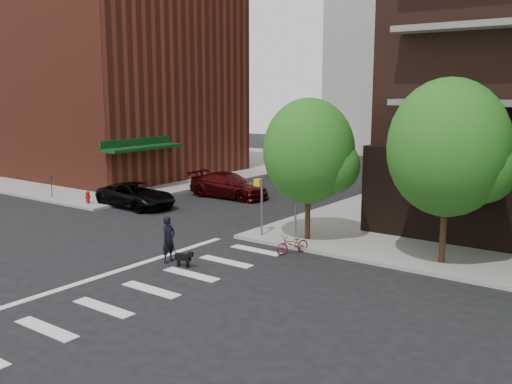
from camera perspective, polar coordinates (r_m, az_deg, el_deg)
name	(u,v)px	position (r m, az deg, el deg)	size (l,w,h in m)	color
ground	(94,273)	(22.01, -15.89, -7.82)	(120.00, 120.00, 0.00)	black
sidewalk_nw	(131,161)	(55.24, -12.37, 3.03)	(31.00, 33.00, 0.15)	gray
crosswalk	(135,285)	(20.38, -12.01, -9.09)	(3.85, 13.00, 0.01)	silver
midrise_nw	(96,47)	(49.53, -15.74, 13.78)	(21.40, 15.50, 20.00)	maroon
tree_a	(309,151)	(24.85, 5.29, 4.08)	(4.00, 4.00, 5.90)	#301E11
tree_b	(448,148)	(22.33, 18.65, 4.22)	(4.50, 4.50, 6.65)	#301E11
pedestrian_signal	(269,199)	(25.60, 1.31, -0.66)	(2.18, 0.67, 2.60)	slate
fire_hydrant	(88,197)	(34.61, -16.48, -0.45)	(0.24, 0.24, 0.73)	#A50C0C
parking_meter	(51,184)	(37.36, -19.78, 0.75)	(0.10, 0.08, 1.32)	black
parked_car_black	(136,195)	(33.49, -11.90, -0.32)	(5.08, 2.34, 1.41)	black
parked_car_maroon	(229,185)	(35.84, -2.72, 0.67)	(5.35, 2.17, 1.55)	#3F0809
parked_car_silver	(298,167)	(44.41, 4.23, 2.50)	(4.83, 1.68, 1.59)	#B8BBC0
scooter	(293,244)	(23.58, 3.69, -5.24)	(0.53, 1.53, 0.80)	maroon
dog_walker	(169,239)	(22.55, -8.73, -4.70)	(0.44, 0.67, 1.83)	black
dog	(184,257)	(21.95, -7.22, -6.47)	(0.76, 0.33, 0.63)	black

